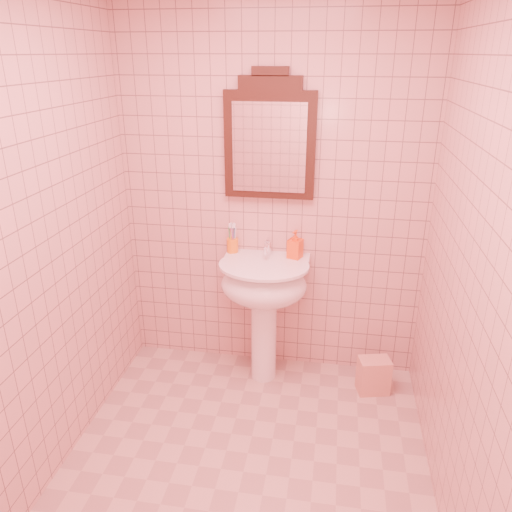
% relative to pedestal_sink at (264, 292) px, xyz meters
% --- Properties ---
extents(floor, '(2.20, 2.20, 0.00)m').
position_rel_pedestal_sink_xyz_m(floor, '(0.02, -0.87, -0.66)').
color(floor, '#C8A490').
rests_on(floor, ground).
extents(back_wall, '(2.00, 0.02, 2.50)m').
position_rel_pedestal_sink_xyz_m(back_wall, '(0.02, 0.23, 0.59)').
color(back_wall, '#CC988E').
rests_on(back_wall, floor).
extents(pedestal_sink, '(0.58, 0.58, 0.86)m').
position_rel_pedestal_sink_xyz_m(pedestal_sink, '(0.00, 0.00, 0.00)').
color(pedestal_sink, white).
rests_on(pedestal_sink, floor).
extents(faucet, '(0.04, 0.16, 0.11)m').
position_rel_pedestal_sink_xyz_m(faucet, '(0.00, 0.14, 0.26)').
color(faucet, white).
rests_on(faucet, pedestal_sink).
extents(mirror, '(0.57, 0.06, 0.79)m').
position_rel_pedestal_sink_xyz_m(mirror, '(0.00, 0.20, 0.95)').
color(mirror, black).
rests_on(mirror, back_wall).
extents(toothbrush_cup, '(0.08, 0.08, 0.18)m').
position_rel_pedestal_sink_xyz_m(toothbrush_cup, '(-0.24, 0.17, 0.25)').
color(toothbrush_cup, orange).
rests_on(toothbrush_cup, pedestal_sink).
extents(soap_dispenser, '(0.11, 0.11, 0.19)m').
position_rel_pedestal_sink_xyz_m(soap_dispenser, '(0.18, 0.13, 0.29)').
color(soap_dispenser, '#E54C13').
rests_on(soap_dispenser, pedestal_sink).
extents(towel, '(0.23, 0.18, 0.25)m').
position_rel_pedestal_sink_xyz_m(towel, '(0.75, -0.04, -0.54)').
color(towel, '#DDA782').
rests_on(towel, floor).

